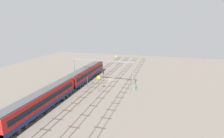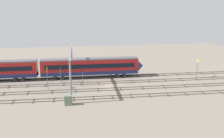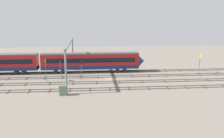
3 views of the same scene
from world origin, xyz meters
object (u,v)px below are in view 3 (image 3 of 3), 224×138
overhead_gantry (69,51)px  signal_light_trackside_approach (81,67)px  signal_light_trackside_departure (60,64)px  speed_sign_near_foreground (46,67)px  train (42,63)px  relay_cabinet (63,90)px  speed_sign_mid_trackside (200,61)px

overhead_gantry → signal_light_trackside_approach: overhead_gantry is taller
signal_light_trackside_approach → signal_light_trackside_departure: 6.14m
speed_sign_near_foreground → train: bearing=105.4°
speed_sign_near_foreground → signal_light_trackside_departure: size_ratio=1.08×
signal_light_trackside_approach → relay_cabinet: size_ratio=2.31×
train → overhead_gantry: (7.33, -7.00, 3.82)m
speed_sign_near_foreground → signal_light_trackside_approach: speed_sign_near_foreground is taller
relay_cabinet → overhead_gantry: bearing=86.9°
signal_light_trackside_departure → relay_cabinet: signal_light_trackside_departure is taller
signal_light_trackside_departure → overhead_gantry: bearing=-56.5°
signal_light_trackside_departure → relay_cabinet: (2.04, -14.23, -2.06)m
overhead_gantry → relay_cabinet: bearing=-93.1°
overhead_gantry → signal_light_trackside_approach: size_ratio=4.58×
speed_sign_mid_trackside → signal_light_trackside_approach: speed_sign_mid_trackside is taller
overhead_gantry → train: bearing=136.3°
train → speed_sign_near_foreground: size_ratio=10.13×
overhead_gantry → speed_sign_mid_trackside: 31.69m
signal_light_trackside_approach → signal_light_trackside_departure: bearing=145.5°
train → speed_sign_near_foreground: speed_sign_near_foreground is taller
speed_sign_near_foreground → signal_light_trackside_departure: (2.61, 4.59, -0.26)m
train → relay_cabinet: (6.77, -17.31, -1.72)m
relay_cabinet → signal_light_trackside_approach: bearing=74.3°
signal_light_trackside_approach → train: bearing=146.2°
speed_sign_near_foreground → signal_light_trackside_departure: bearing=60.4°
speed_sign_mid_trackside → signal_light_trackside_departure: size_ratio=1.01×
speed_sign_mid_trackside → overhead_gantry: bearing=-173.0°
speed_sign_mid_trackside → signal_light_trackside_departure: speed_sign_mid_trackside is taller
speed_sign_mid_trackside → relay_cabinet: (-31.81, -14.17, -2.05)m
speed_sign_near_foreground → signal_light_trackside_approach: 7.76m
train → signal_light_trackside_approach: bearing=-33.8°
speed_sign_near_foreground → signal_light_trackside_approach: (7.67, 1.12, -0.40)m
overhead_gantry → speed_sign_near_foreground: 6.15m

